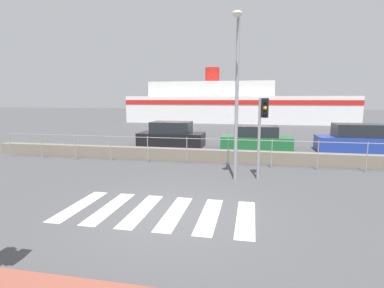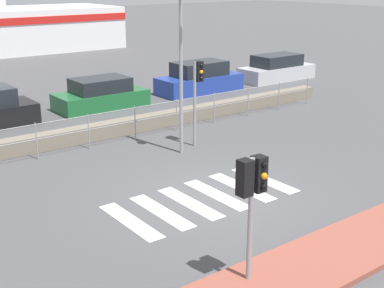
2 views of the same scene
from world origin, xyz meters
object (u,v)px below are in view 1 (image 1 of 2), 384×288
streetlamp (237,79)px  ferry_boat (232,105)px  parked_car_blue (359,140)px  parked_car_green (256,139)px  traffic_light_far (263,120)px  parked_car_black (172,136)px

streetlamp → ferry_boat: 28.12m
parked_car_blue → parked_car_green: bearing=180.0°
traffic_light_far → streetlamp: bearing=-149.5°
parked_car_black → parked_car_green: size_ratio=0.99×
parked_car_black → parked_car_blue: size_ratio=0.90×
streetlamp → ferry_boat: size_ratio=0.21×
streetlamp → ferry_boat: bearing=94.1°
ferry_boat → parked_car_green: size_ratio=6.70×
ferry_boat → parked_car_black: (-2.31, -20.62, -1.48)m
traffic_light_far → streetlamp: (-0.91, -0.53, 1.40)m
traffic_light_far → ferry_boat: 27.63m
parked_car_blue → parked_car_black: bearing=180.0°
traffic_light_far → parked_car_green: bearing=90.8°
parked_car_black → streetlamp: bearing=-59.7°
traffic_light_far → parked_car_black: size_ratio=0.74×
parked_car_black → parked_car_green: parked_car_black is taller
ferry_boat → parked_car_green: 20.87m
traffic_light_far → parked_car_green: traffic_light_far is taller
streetlamp → ferry_boat: ferry_boat is taller
ferry_boat → parked_car_green: (2.82, -20.62, -1.55)m
ferry_boat → parked_car_blue: (8.33, -20.62, -1.47)m
streetlamp → parked_car_blue: 10.15m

